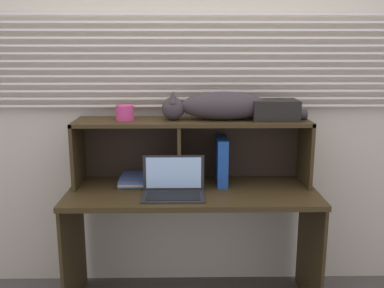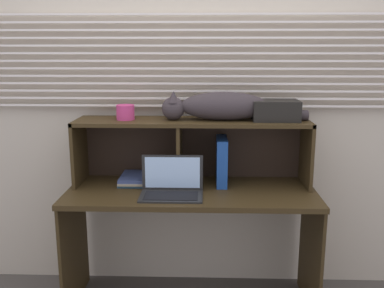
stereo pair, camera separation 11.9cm
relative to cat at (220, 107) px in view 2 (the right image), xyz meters
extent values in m
cube|color=beige|center=(-0.16, 0.21, 0.04)|extent=(4.40, 0.04, 2.50)
cube|color=silver|center=(-0.16, 0.16, -0.02)|extent=(2.92, 0.02, 0.01)
cube|color=silver|center=(-0.16, 0.16, 0.03)|extent=(2.92, 0.02, 0.01)
cube|color=silver|center=(-0.16, 0.16, 0.08)|extent=(2.92, 0.02, 0.01)
cube|color=silver|center=(-0.16, 0.16, 0.12)|extent=(2.92, 0.02, 0.01)
cube|color=silver|center=(-0.16, 0.16, 0.17)|extent=(2.92, 0.02, 0.01)
cube|color=silver|center=(-0.16, 0.16, 0.21)|extent=(2.92, 0.02, 0.01)
cube|color=silver|center=(-0.16, 0.16, 0.26)|extent=(2.92, 0.02, 0.01)
cube|color=silver|center=(-0.16, 0.16, 0.31)|extent=(2.92, 0.02, 0.01)
cube|color=silver|center=(-0.16, 0.16, 0.35)|extent=(2.92, 0.02, 0.01)
cube|color=silver|center=(-0.16, 0.16, 0.40)|extent=(2.92, 0.02, 0.01)
cube|color=silver|center=(-0.16, 0.16, 0.44)|extent=(2.92, 0.02, 0.01)
cube|color=silver|center=(-0.16, 0.16, 0.49)|extent=(2.92, 0.02, 0.01)
cube|color=silver|center=(-0.16, 0.16, 0.53)|extent=(2.92, 0.02, 0.01)
cube|color=#362814|center=(-0.16, -0.12, -0.49)|extent=(1.45, 0.58, 0.03)
cube|color=#362814|center=(-0.88, -0.12, -0.86)|extent=(0.02, 0.52, 0.71)
cube|color=#362814|center=(0.55, -0.12, -0.86)|extent=(0.02, 0.52, 0.71)
cube|color=#362814|center=(-0.16, 0.00, -0.09)|extent=(1.39, 0.31, 0.02)
cube|color=#362814|center=(-0.85, 0.00, -0.28)|extent=(0.02, 0.31, 0.39)
cube|color=#362814|center=(0.52, 0.00, -0.28)|extent=(0.02, 0.31, 0.39)
cube|color=#362814|center=(-0.24, 0.00, -0.29)|extent=(0.02, 0.29, 0.37)
cube|color=#302219|center=(-0.16, 0.15, -0.28)|extent=(1.39, 0.01, 0.39)
ellipsoid|color=#372F32|center=(0.03, 0.00, 0.00)|extent=(0.52, 0.18, 0.17)
sphere|color=#372F32|center=(-0.27, 0.00, -0.01)|extent=(0.14, 0.14, 0.14)
cone|color=#393034|center=(-0.27, -0.03, 0.06)|extent=(0.06, 0.06, 0.06)
cone|color=#343135|center=(-0.27, 0.03, 0.06)|extent=(0.06, 0.06, 0.06)
cylinder|color=#372F32|center=(0.38, 0.00, -0.05)|extent=(0.27, 0.06, 0.06)
cube|color=black|center=(-0.27, -0.25, -0.47)|extent=(0.35, 0.21, 0.01)
cube|color=black|center=(-0.27, -0.15, -0.36)|extent=(0.35, 0.01, 0.21)
cube|color=#ADD1F9|center=(-0.27, -0.16, -0.36)|extent=(0.31, 0.00, 0.18)
cube|color=black|center=(-0.27, -0.27, -0.46)|extent=(0.30, 0.15, 0.00)
cube|color=#1B4494|center=(0.02, 0.00, -0.33)|extent=(0.06, 0.23, 0.28)
cube|color=#315570|center=(-0.52, 0.01, -0.46)|extent=(0.16, 0.24, 0.02)
cube|color=gray|center=(-0.52, -0.01, -0.45)|extent=(0.16, 0.24, 0.01)
cube|color=#3A4879|center=(-0.51, 0.00, -0.43)|extent=(0.16, 0.24, 0.02)
cylinder|color=#C83A76|center=(-0.56, 0.00, -0.04)|extent=(0.11, 0.11, 0.09)
cube|color=black|center=(0.33, 0.00, -0.02)|extent=(0.27, 0.19, 0.12)
camera|label=1|loc=(-0.20, -2.53, 0.34)|focal=40.49mm
camera|label=2|loc=(-0.08, -2.53, 0.34)|focal=40.49mm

